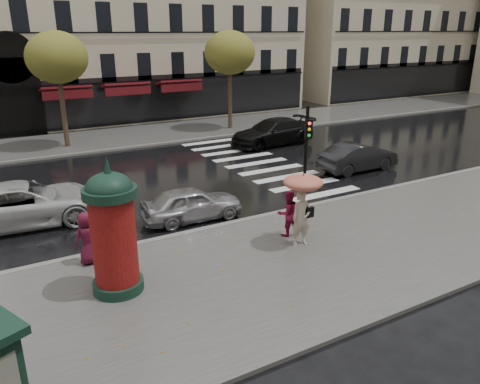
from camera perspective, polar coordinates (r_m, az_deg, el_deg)
ground at (r=14.16m, az=1.70°, el=-8.96°), size 160.00×160.00×0.00m
near_sidewalk at (r=13.76m, az=2.80°, el=-9.59°), size 90.00×7.00×0.12m
far_sidewalk at (r=31.06m, az=-16.95°, el=6.09°), size 90.00×6.00×0.12m
near_kerb at (r=16.50m, az=-3.73°, el=-4.45°), size 90.00×0.25×0.14m
far_kerb at (r=28.21m, az=-15.51°, el=4.97°), size 90.00×0.25×0.14m
zebra_crossing at (r=24.72m, az=2.02°, el=3.55°), size 3.60×11.75×0.01m
tree_far_left at (r=29.02m, az=-21.43°, el=14.98°), size 3.40×3.40×6.64m
tree_far_right at (r=32.61m, az=-1.27°, el=16.57°), size 3.40×3.40×6.64m
woman_umbrella at (r=14.73m, az=7.62°, el=-0.74°), size 1.24×1.24×2.39m
woman_red at (r=15.62m, az=5.86°, el=-2.57°), size 0.83×0.68×1.58m
man_burgundy at (r=14.43m, az=-18.15°, el=-5.38°), size 0.88×0.70×1.59m
morris_column at (r=12.37m, az=-15.21°, el=-4.36°), size 1.37×1.37×3.68m
traffic_light at (r=17.46m, az=8.11°, el=5.24°), size 0.30×0.39×3.96m
car_silver at (r=17.25m, az=-5.90°, el=-1.41°), size 3.80×1.70×1.27m
car_darkgrey at (r=23.96m, az=14.20°, el=4.16°), size 4.22×1.52×1.38m
car_white at (r=18.44m, az=-24.83°, el=-1.33°), size 5.74×2.99×1.55m
car_black at (r=28.65m, az=3.97°, el=7.30°), size 5.50×2.50×1.56m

